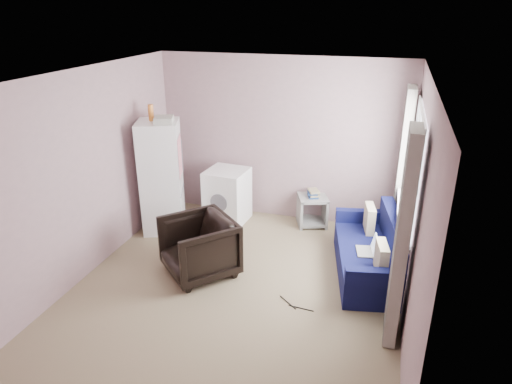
% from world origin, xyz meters
% --- Properties ---
extents(room, '(3.84, 4.24, 2.54)m').
position_xyz_m(room, '(0.02, 0.01, 1.25)').
color(room, '#8A785A').
rests_on(room, ground).
extents(armchair, '(1.10, 1.10, 0.82)m').
position_xyz_m(armchair, '(-0.55, 0.13, 0.41)').
color(armchair, black).
rests_on(armchair, ground).
extents(fridge, '(0.73, 0.73, 1.89)m').
position_xyz_m(fridge, '(-1.54, 1.13, 0.84)').
color(fridge, white).
rests_on(fridge, ground).
extents(washing_machine, '(0.64, 0.64, 0.84)m').
position_xyz_m(washing_machine, '(-0.74, 1.67, 0.44)').
color(washing_machine, white).
rests_on(washing_machine, ground).
extents(side_table, '(0.54, 0.54, 0.58)m').
position_xyz_m(side_table, '(0.56, 1.90, 0.27)').
color(side_table, gray).
rests_on(side_table, ground).
extents(sofa, '(1.05, 1.77, 0.74)m').
position_xyz_m(sofa, '(1.54, 0.74, 0.27)').
color(sofa, '#0F1345').
rests_on(sofa, ground).
extents(window_dressing, '(0.17, 2.62, 2.18)m').
position_xyz_m(window_dressing, '(1.78, 0.70, 1.11)').
color(window_dressing, white).
rests_on(window_dressing, ground).
extents(floor_cables, '(0.43, 0.20, 0.01)m').
position_xyz_m(floor_cables, '(0.74, -0.19, 0.01)').
color(floor_cables, black).
rests_on(floor_cables, ground).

